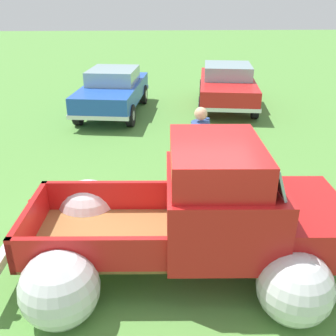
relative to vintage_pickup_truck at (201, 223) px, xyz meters
name	(u,v)px	position (x,y,z in m)	size (l,w,h in m)	color
ground_plane	(172,267)	(-0.39, 0.02, -0.76)	(80.00, 80.00, 0.00)	#548C3D
vintage_pickup_truck	(201,223)	(0.00, 0.00, 0.00)	(4.70, 2.92, 1.96)	black
show_car_0	(113,90)	(-1.85, 8.00, 0.02)	(2.33, 4.34, 1.43)	black
show_car_1	(227,84)	(2.03, 8.63, 0.02)	(2.45, 4.42, 1.43)	black
spectator_0	(200,148)	(0.24, 2.08, 0.28)	(0.48, 0.48, 1.80)	navy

